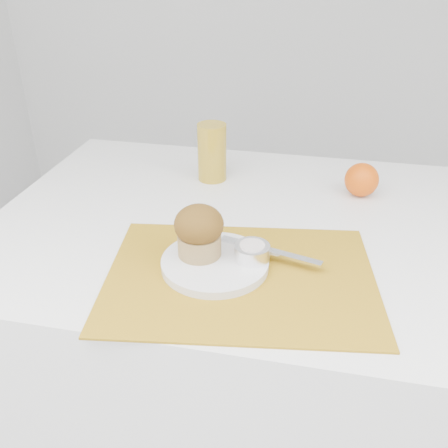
% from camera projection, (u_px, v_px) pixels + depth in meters
% --- Properties ---
extents(table, '(1.20, 0.80, 0.75)m').
position_uv_depth(table, '(262.00, 352.00, 1.25)').
color(table, white).
rests_on(table, ground).
extents(placemat, '(0.52, 0.42, 0.00)m').
position_uv_depth(placemat, '(241.00, 277.00, 0.89)').
color(placemat, '#AB7C17').
rests_on(placemat, table).
extents(plate, '(0.25, 0.25, 0.02)m').
position_uv_depth(plate, '(215.00, 263.00, 0.91)').
color(plate, silver).
rests_on(plate, placemat).
extents(ramekin, '(0.08, 0.08, 0.03)m').
position_uv_depth(ramekin, '(252.00, 252.00, 0.91)').
color(ramekin, white).
rests_on(ramekin, plate).
extents(cream, '(0.05, 0.05, 0.01)m').
position_uv_depth(cream, '(252.00, 246.00, 0.90)').
color(cream, beige).
rests_on(cream, ramekin).
extents(raspberry_near, '(0.02, 0.02, 0.02)m').
position_uv_depth(raspberry_near, '(239.00, 245.00, 0.94)').
color(raspberry_near, '#630218').
rests_on(raspberry_near, plate).
extents(raspberry_far, '(0.02, 0.02, 0.02)m').
position_uv_depth(raspberry_far, '(241.00, 246.00, 0.93)').
color(raspberry_far, '#5C0302').
rests_on(raspberry_far, plate).
extents(butter_knife, '(0.20, 0.07, 0.01)m').
position_uv_depth(butter_knife, '(270.00, 251.00, 0.93)').
color(butter_knife, silver).
rests_on(butter_knife, plate).
extents(orange, '(0.08, 0.08, 0.08)m').
position_uv_depth(orange, '(362.00, 180.00, 1.17)').
color(orange, '#EF5808').
rests_on(orange, table).
extents(juice_glass, '(0.08, 0.08, 0.14)m').
position_uv_depth(juice_glass, '(212.00, 152.00, 1.23)').
color(juice_glass, '#B69322').
rests_on(juice_glass, table).
extents(muffin, '(0.10, 0.10, 0.10)m').
position_uv_depth(muffin, '(199.00, 231.00, 0.90)').
color(muffin, tan).
rests_on(muffin, plate).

